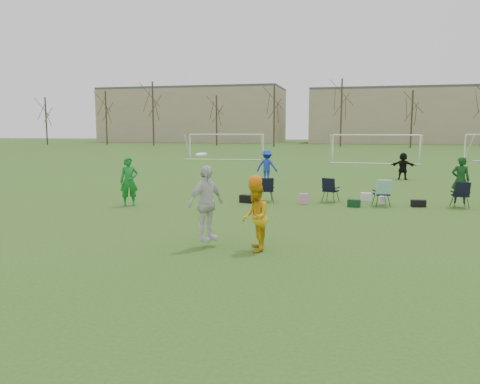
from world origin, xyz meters
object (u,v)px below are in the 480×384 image
(fielder_blue, at_px, (267,166))
(goal_left, at_px, (226,139))
(fielder_green_near, at_px, (129,181))
(fielder_black, at_px, (403,166))
(center_contest, at_px, (229,209))
(goal_mid, at_px, (375,140))

(fielder_blue, bearing_deg, goal_left, -64.37)
(fielder_green_near, relative_size, fielder_black, 1.19)
(fielder_blue, distance_m, center_contest, 14.31)
(fielder_green_near, bearing_deg, goal_mid, 40.47)
(fielder_black, xyz_separation_m, center_contest, (-5.66, -17.65, 0.19))
(fielder_blue, height_order, fielder_black, fielder_blue)
(center_contest, relative_size, goal_left, 0.31)
(goal_mid, bearing_deg, goal_left, 175.87)
(fielder_green_near, bearing_deg, fielder_black, 19.50)
(fielder_blue, bearing_deg, fielder_black, -150.48)
(fielder_blue, bearing_deg, fielder_green_near, 72.11)
(fielder_black, bearing_deg, goal_left, -33.54)
(fielder_green_near, height_order, goal_left, goal_left)
(fielder_blue, relative_size, center_contest, 0.77)
(fielder_blue, xyz_separation_m, goal_mid, (6.38, 17.62, 1.04))
(fielder_green_near, xyz_separation_m, center_contest, (5.30, -5.33, 0.05))
(fielder_green_near, distance_m, goal_left, 28.80)
(fielder_black, relative_size, goal_mid, 0.21)
(fielder_green_near, xyz_separation_m, fielder_black, (10.96, 12.32, -0.15))
(fielder_green_near, xyz_separation_m, goal_mid, (10.02, 26.50, 1.00))
(goal_left, height_order, goal_mid, same)
(center_contest, distance_m, goal_left, 35.10)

